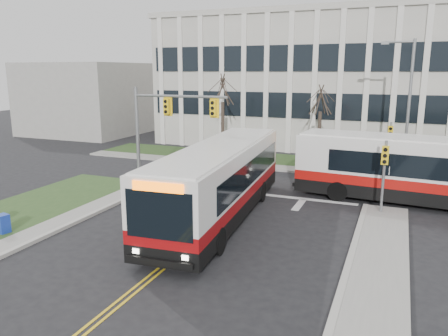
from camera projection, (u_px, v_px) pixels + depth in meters
ground at (193, 243)px, 18.58m from camera, size 120.00×120.00×0.00m
sidewalk_cross at (353, 174)px, 30.48m from camera, size 44.00×1.60×0.14m
building_lawn at (357, 167)px, 33.01m from camera, size 44.00×5.00×0.12m
office_building at (373, 83)px, 42.57m from camera, size 40.00×16.00×12.00m
building_annex at (90, 98)px, 50.74m from camera, size 12.00×12.00×8.00m
mast_arm_signal at (160, 120)px, 26.18m from camera, size 6.11×0.38×6.20m
signal_pole_near at (384, 167)px, 21.64m from camera, size 0.34×0.39×3.80m
signal_pole_far at (390, 142)px, 29.32m from camera, size 0.34×0.39×3.80m
streetlight at (407, 101)px, 29.16m from camera, size 2.15×0.25×9.20m
directory_sign at (323, 151)px, 33.24m from camera, size 1.50×0.12×2.00m
tree_left at (223, 91)px, 35.85m from camera, size 1.80×1.80×7.70m
tree_mid at (321, 101)px, 33.24m from camera, size 1.80×1.80×6.82m
bus_main at (220, 183)px, 21.35m from camera, size 3.92×13.60×3.58m
bus_cross at (424, 173)px, 23.41m from camera, size 13.68×4.01×3.60m
newspaper_box_blue at (3, 225)px, 19.36m from camera, size 0.58×0.54×0.95m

